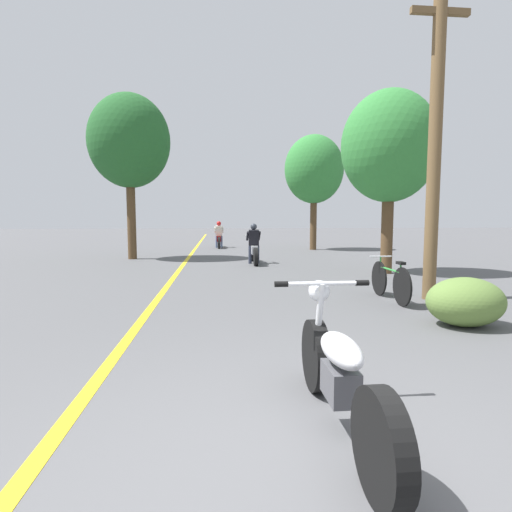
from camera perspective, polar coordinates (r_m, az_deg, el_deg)
The scene contains 11 objects.
ground_plane at distance 2.78m, azimuth 7.59°, elevation -28.06°, with size 120.00×120.00×0.00m, color #515154.
lane_stripe_center at distance 14.80m, azimuth -9.91°, elevation -0.62°, with size 0.14×48.00×0.01m, color yellow.
utility_pole at distance 8.34m, azimuth 24.21°, elevation 15.06°, with size 1.10×0.24×5.82m.
roadside_tree_right_near at distance 11.85m, azimuth 18.54°, elevation 14.49°, with size 2.64×2.37×5.01m.
roadside_tree_right_far at distance 19.95m, azimuth 8.29°, elevation 12.09°, with size 2.86×2.58×5.55m.
roadside_tree_left at distance 16.02m, azimuth -17.66°, elevation 15.29°, with size 2.99×2.69×6.11m.
roadside_bush at distance 6.44m, azimuth 27.73°, elevation -5.81°, with size 1.10×0.88×0.70m.
motorcycle_foreground at distance 3.06m, azimuth 11.74°, elevation -16.17°, with size 0.80×2.07×1.02m.
motorcycle_rider_lead at distance 13.60m, azimuth -0.32°, elevation 1.10°, with size 0.50×2.07×1.36m.
motorcycle_rider_far at distance 21.03m, azimuth -5.31°, elevation 2.63°, with size 0.50×2.01×1.39m.
bicycle_parked at distance 7.87m, azimuth 18.60°, elevation -3.39°, with size 0.44×1.69×0.80m.
Camera 1 is at (-0.54, -2.26, 1.53)m, focal length 28.00 mm.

